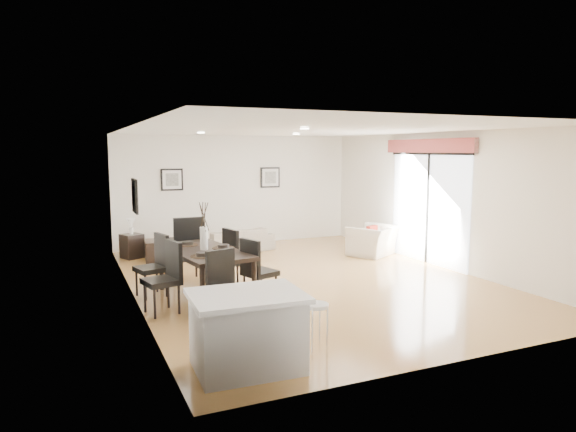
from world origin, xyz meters
name	(u,v)px	position (x,y,z in m)	size (l,w,h in m)	color
ground	(305,279)	(0.00, 0.00, 0.00)	(8.00, 8.00, 0.00)	tan
wall_back	(236,190)	(0.00, 4.00, 1.35)	(6.00, 0.04, 2.70)	white
wall_front	(465,242)	(0.00, -4.00, 1.35)	(6.00, 0.04, 2.70)	white
wall_left	(132,214)	(-3.00, 0.00, 1.35)	(0.04, 8.00, 2.70)	white
wall_right	(439,199)	(3.00, 0.00, 1.35)	(0.04, 8.00, 2.70)	white
ceiling	(306,130)	(0.00, 0.00, 2.70)	(6.00, 8.00, 0.02)	white
sofa	(234,240)	(-0.40, 2.98, 0.27)	(1.84, 0.72, 0.54)	#A59A85
armchair	(373,241)	(2.34, 1.37, 0.33)	(1.01, 0.89, 0.66)	silver
courtyard_plant_a	(550,241)	(5.89, -0.30, 0.35)	(0.62, 0.54, 0.69)	#3D6129
courtyard_plant_b	(475,228)	(5.71, 1.79, 0.34)	(0.39, 0.39, 0.69)	#3D6129
dining_table	(204,255)	(-1.98, -0.46, 0.71)	(1.22, 2.01, 0.79)	black
dining_chair_wnear	(167,273)	(-2.65, -0.91, 0.58)	(0.56, 0.56, 1.04)	black
dining_chair_wfar	(156,262)	(-2.65, 0.03, 0.56)	(0.55, 0.55, 1.00)	black
dining_chair_enear	(256,267)	(-1.31, -0.96, 0.56)	(0.57, 0.57, 1.00)	black
dining_chair_efar	(236,255)	(-1.31, -0.01, 0.57)	(0.55, 0.55, 1.02)	black
dining_chair_head	(225,282)	(-2.00, -1.64, 0.55)	(0.54, 0.54, 0.99)	black
dining_chair_foot	(188,245)	(-1.98, 0.70, 0.66)	(0.54, 0.54, 1.18)	black
vase	(204,229)	(-1.98, -0.46, 1.12)	(0.82, 1.34, 0.76)	white
coffee_table	(172,250)	(-1.90, 2.66, 0.22)	(1.10, 0.66, 0.44)	black
side_table	(132,246)	(-2.66, 3.21, 0.26)	(0.40, 0.40, 0.53)	black
table_lamp	(131,224)	(-2.66, 3.21, 0.75)	(0.18, 0.18, 0.34)	white
cushion	(372,233)	(2.25, 1.28, 0.53)	(0.31, 0.10, 0.31)	maroon
kitchen_island	(247,331)	(-2.23, -3.23, 0.42)	(1.23, 0.97, 0.83)	silver
bar_stool	(316,311)	(-1.40, -3.23, 0.53)	(0.28, 0.28, 0.62)	white
framed_print_back_left	(172,180)	(-1.60, 3.97, 1.65)	(0.52, 0.04, 0.52)	black
framed_print_back_right	(270,177)	(0.90, 3.97, 1.65)	(0.52, 0.04, 0.52)	black
framed_print_left_wall	(135,196)	(-2.97, -0.20, 1.65)	(0.04, 0.52, 0.52)	black
sliding_door	(428,183)	(2.96, 0.30, 1.66)	(0.12, 2.70, 2.57)	white
courtyard	(518,209)	(6.16, 0.87, 0.92)	(6.00, 6.00, 2.00)	gray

